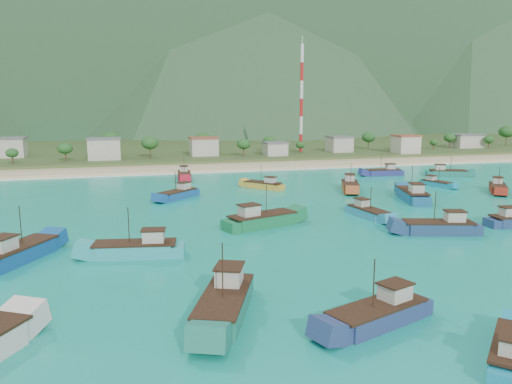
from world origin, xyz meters
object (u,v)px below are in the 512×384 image
object	(u,v)px
boat_19	(379,315)
boat_0	(225,304)
boat_18	(440,228)
boat_21	(137,250)
boat_15	(178,195)
boat_5	(350,187)
boat_7	(264,186)
boat_11	(498,189)
boat_20	(17,254)
boat_17	(384,173)
boat_16	(447,173)
boat_27	(412,196)
boat_13	(261,221)
boat_8	(368,213)
radio_tower	(301,99)
boat_25	(436,184)
boat_4	(184,176)

from	to	relation	value
boat_19	boat_0	bearing A→B (deg)	46.45
boat_18	boat_21	size ratio (longest dim) A/B	1.00
boat_15	boat_19	bearing A→B (deg)	145.49
boat_5	boat_21	bearing A→B (deg)	60.41
boat_7	boat_21	size ratio (longest dim) A/B	0.77
boat_0	boat_19	world-z (taller)	boat_0
boat_11	boat_20	size ratio (longest dim) A/B	0.81
boat_0	boat_17	xyz separation A→B (m)	(62.33, 80.25, -0.26)
boat_0	boat_11	distance (m)	88.71
boat_16	boat_27	bearing A→B (deg)	-23.47
boat_11	boat_13	xyz separation A→B (m)	(-60.97, -17.07, 0.25)
boat_0	boat_17	distance (m)	101.61
boat_19	boat_21	world-z (taller)	boat_21
boat_0	boat_20	xyz separation A→B (m)	(-22.06, 22.96, -0.06)
boat_15	boat_18	distance (m)	53.59
boat_17	boat_15	bearing A→B (deg)	112.77
boat_7	boat_8	world-z (taller)	boat_8
boat_7	boat_20	xyz separation A→B (m)	(-45.72, -44.78, 0.28)
boat_5	boat_19	world-z (taller)	boat_5
radio_tower	boat_17	world-z (taller)	radio_tower
boat_7	boat_0	bearing A→B (deg)	-148.87
boat_16	boat_0	bearing A→B (deg)	-24.54
boat_25	boat_15	bearing A→B (deg)	-18.25
boat_4	boat_11	distance (m)	76.92
boat_7	boat_18	bearing A→B (deg)	-112.42
boat_17	boat_27	distance (m)	37.16
boat_17	boat_0	bearing A→B (deg)	146.92
boat_8	boat_21	xyz separation A→B (m)	(-40.28, -13.13, 0.21)
boat_4	boat_20	world-z (taller)	boat_20
radio_tower	boat_15	bearing A→B (deg)	-126.27
boat_21	boat_25	size ratio (longest dim) A/B	1.40
boat_8	boat_15	bearing A→B (deg)	-49.77
boat_11	boat_19	world-z (taller)	boat_19
radio_tower	boat_19	distance (m)	151.78
boat_7	boat_25	bearing A→B (deg)	-50.32
boat_4	boat_17	size ratio (longest dim) A/B	1.01
boat_4	boat_21	world-z (taller)	boat_21
radio_tower	boat_4	bearing A→B (deg)	-136.29
radio_tower	boat_7	bearing A→B (deg)	-116.82
boat_4	boat_8	world-z (taller)	boat_4
boat_8	boat_21	bearing A→B (deg)	9.88
boat_7	boat_27	xyz separation A→B (m)	(25.60, -22.27, 0.33)
boat_4	boat_7	world-z (taller)	boat_4
boat_27	boat_20	bearing A→B (deg)	-146.05
radio_tower	boat_7	world-z (taller)	radio_tower
boat_17	boat_8	bearing A→B (deg)	152.30
boat_0	boat_4	xyz separation A→B (m)	(7.50, 88.33, -0.25)
boat_21	boat_8	bearing A→B (deg)	-62.05
boat_16	boat_25	xyz separation A→B (m)	(-13.41, -14.17, -0.25)
boat_5	boat_15	size ratio (longest dim) A/B	1.22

